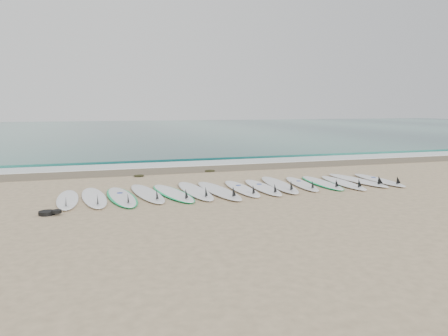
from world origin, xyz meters
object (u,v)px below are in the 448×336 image
object	(u,v)px
surfboard_0	(67,199)
surfboard_14	(380,180)
surfboard_7	(242,188)
leash_coil	(49,213)

from	to	relation	value
surfboard_0	surfboard_14	size ratio (longest dim) A/B	0.96
surfboard_7	surfboard_0	bearing A→B (deg)	-178.19
leash_coil	surfboard_7	bearing A→B (deg)	15.25
surfboard_0	surfboard_14	world-z (taller)	surfboard_14
surfboard_0	leash_coil	distance (m)	1.29
surfboard_0	leash_coil	xyz separation A→B (m)	(-0.32, -1.24, -0.00)
surfboard_0	surfboard_7	distance (m)	4.39
surfboard_0	surfboard_14	bearing A→B (deg)	0.48
surfboard_7	leash_coil	world-z (taller)	surfboard_7
surfboard_0	surfboard_14	xyz separation A→B (m)	(8.77, 0.08, 0.00)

